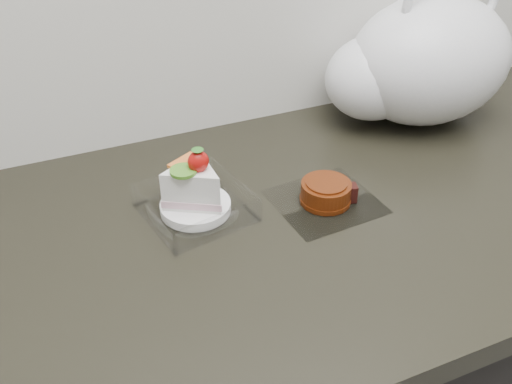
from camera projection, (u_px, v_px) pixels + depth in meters
name	position (u px, v px, depth m)	size (l,w,h in m)	color
cake_tray	(195.00, 196.00, 0.86)	(0.17, 0.17, 0.12)	white
mooncake_wrap	(327.00, 194.00, 0.89)	(0.17, 0.16, 0.04)	white
plastic_bag	(419.00, 62.00, 1.06)	(0.36, 0.25, 0.30)	white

